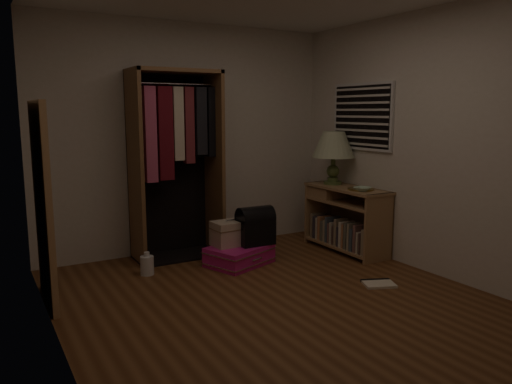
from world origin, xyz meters
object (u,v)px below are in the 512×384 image
open_wardrobe (176,148)px  train_case (230,233)px  floor_mirror (43,205)px  table_lamp (334,146)px  black_bag (255,225)px  white_jug (147,265)px  pink_suitcase (239,255)px  console_bookshelf (343,217)px

open_wardrobe → train_case: (0.38, -0.56, -0.88)m
open_wardrobe → train_case: size_ratio=5.13×
floor_mirror → table_lamp: 3.27m
open_wardrobe → black_bag: size_ratio=5.00×
white_jug → open_wardrobe: bearing=42.9°
black_bag → white_jug: 1.20m
open_wardrobe → pink_suitcase: bearing=-55.1°
floor_mirror → table_lamp: size_ratio=2.72×
floor_mirror → table_lamp: floor_mirror is taller
open_wardrobe → pink_suitcase: open_wardrobe is taller
console_bookshelf → table_lamp: 0.85m
white_jug → console_bookshelf: bearing=-6.2°
open_wardrobe → black_bag: 1.21m
black_bag → console_bookshelf: bearing=-2.1°
pink_suitcase → console_bookshelf: bearing=-24.1°
train_case → pink_suitcase: bearing=-52.9°
pink_suitcase → train_case: 0.25m
train_case → black_bag: (0.25, -0.10, 0.08)m
white_jug → table_lamp: bearing=-0.7°
table_lamp → white_jug: size_ratio=2.68×
floor_mirror → pink_suitcase: (1.91, 0.14, -0.75)m
pink_suitcase → black_bag: black_bag is taller
black_bag → white_jug: bearing=172.1°
floor_mirror → pink_suitcase: 2.05m
black_bag → white_jug: size_ratio=1.76×
pink_suitcase → white_jug: bearing=150.3°
console_bookshelf → pink_suitcase: (-1.33, 0.09, -0.29)m
pink_suitcase → table_lamp: table_lamp is taller
console_bookshelf → white_jug: 2.32m
pink_suitcase → black_bag: bearing=-27.5°
table_lamp → open_wardrobe: bearing=164.1°
table_lamp → white_jug: bearing=179.3°
black_bag → table_lamp: size_ratio=0.66×
open_wardrobe → white_jug: 1.31m
console_bookshelf → black_bag: 1.15m
floor_mirror → train_case: size_ratio=4.25×
console_bookshelf → train_case: console_bookshelf is taller
train_case → floor_mirror: bearing=-176.8°
open_wardrobe → pink_suitcase: 1.35m
open_wardrobe → white_jug: (-0.51, -0.48, -1.11)m
floor_mirror → train_case: floor_mirror is taller
table_lamp → white_jug: (-2.29, 0.03, -1.11)m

